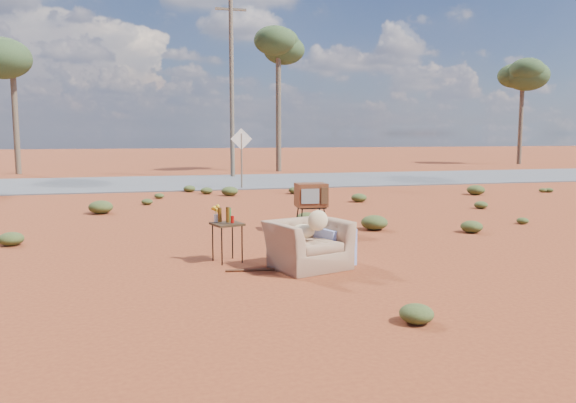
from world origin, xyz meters
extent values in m
plane|color=brown|center=(0.00, 0.00, 0.00)|extent=(140.00, 140.00, 0.00)
cube|color=#565659|center=(0.00, 15.00, 0.02)|extent=(140.00, 7.00, 0.04)
imported|color=#8D684D|center=(0.44, -0.28, 0.48)|extent=(1.26, 1.01, 0.95)
ellipsoid|color=#D0B27F|center=(0.37, -0.25, 0.55)|extent=(0.34, 0.34, 0.20)
ellipsoid|color=#D0B27F|center=(0.54, -0.44, 0.74)|extent=(0.30, 0.15, 0.30)
cube|color=navy|center=(0.89, -0.03, 0.28)|extent=(0.65, 0.81, 0.56)
cube|color=black|center=(1.40, 2.79, 0.50)|extent=(0.55, 0.43, 0.03)
cylinder|color=black|center=(1.14, 2.60, 0.25)|extent=(0.03, 0.03, 0.50)
cylinder|color=black|center=(1.64, 2.59, 0.25)|extent=(0.03, 0.03, 0.50)
cylinder|color=black|center=(1.15, 2.99, 0.25)|extent=(0.03, 0.03, 0.50)
cylinder|color=black|center=(1.65, 2.98, 0.25)|extent=(0.03, 0.03, 0.50)
cube|color=brown|center=(1.40, 2.79, 0.75)|extent=(0.63, 0.49, 0.48)
cube|color=slate|center=(1.30, 2.54, 0.75)|extent=(0.37, 0.03, 0.30)
cube|color=#472D19|center=(1.60, 2.54, 0.75)|extent=(0.14, 0.02, 0.34)
cube|color=#392814|center=(-0.67, 0.41, 0.60)|extent=(0.53, 0.53, 0.03)
cylinder|color=black|center=(-0.79, 0.20, 0.30)|extent=(0.02, 0.02, 0.60)
cylinder|color=black|center=(-0.46, 0.30, 0.30)|extent=(0.02, 0.02, 0.60)
cylinder|color=black|center=(-0.89, 0.52, 0.30)|extent=(0.02, 0.02, 0.60)
cylinder|color=black|center=(-0.56, 0.63, 0.30)|extent=(0.02, 0.02, 0.60)
cylinder|color=#462C0B|center=(-0.78, 0.42, 0.73)|extent=(0.06, 0.06, 0.22)
cylinder|color=#462C0B|center=(-0.67, 0.34, 0.74)|extent=(0.06, 0.06, 0.24)
cylinder|color=#2B5F29|center=(-0.61, 0.52, 0.72)|extent=(0.05, 0.05, 0.21)
cylinder|color=#B1110E|center=(-0.60, 0.34, 0.67)|extent=(0.05, 0.05, 0.11)
cylinder|color=silver|center=(-0.83, 0.50, 0.68)|extent=(0.07, 0.07, 0.12)
ellipsoid|color=gold|center=(-0.83, 0.50, 0.83)|extent=(0.14, 0.14, 0.10)
cylinder|color=#512915|center=(-0.11, -0.31, 0.02)|extent=(1.39, 0.19, 0.04)
cylinder|color=brown|center=(1.50, 12.00, 1.00)|extent=(0.06, 0.06, 2.00)
cube|color=silver|center=(1.50, 12.00, 1.80)|extent=(0.78, 0.04, 0.78)
cylinder|color=brown|center=(-8.00, 22.00, 3.00)|extent=(0.28, 0.28, 6.00)
ellipsoid|color=#3A5029|center=(-8.00, 22.00, 5.50)|extent=(3.20, 3.20, 2.20)
cylinder|color=brown|center=(5.00, 21.00, 3.50)|extent=(0.28, 0.28, 7.00)
ellipsoid|color=#3A5029|center=(5.00, 21.00, 6.50)|extent=(3.20, 3.20, 2.20)
cylinder|color=brown|center=(22.00, 24.00, 3.25)|extent=(0.28, 0.28, 6.50)
ellipsoid|color=#3A5029|center=(22.00, 24.00, 6.00)|extent=(3.20, 3.20, 2.20)
cylinder|color=brown|center=(2.00, 17.50, 4.00)|extent=(0.20, 0.20, 8.00)
cube|color=brown|center=(2.00, 17.50, 7.50)|extent=(1.40, 0.10, 0.10)
ellipsoid|color=#455023|center=(4.50, 1.80, 0.12)|extent=(0.44, 0.44, 0.24)
ellipsoid|color=#455023|center=(-3.00, 6.50, 0.17)|extent=(0.60, 0.60, 0.33)
ellipsoid|color=#455023|center=(6.80, 5.00, 0.10)|extent=(0.36, 0.36, 0.20)
ellipsoid|color=#455023|center=(3.20, 8.00, 0.11)|extent=(0.40, 0.40, 0.22)
ellipsoid|color=#455023|center=(-1.50, 9.50, 0.08)|extent=(0.30, 0.30, 0.17)
camera|label=1|loc=(-1.86, -8.16, 1.99)|focal=35.00mm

